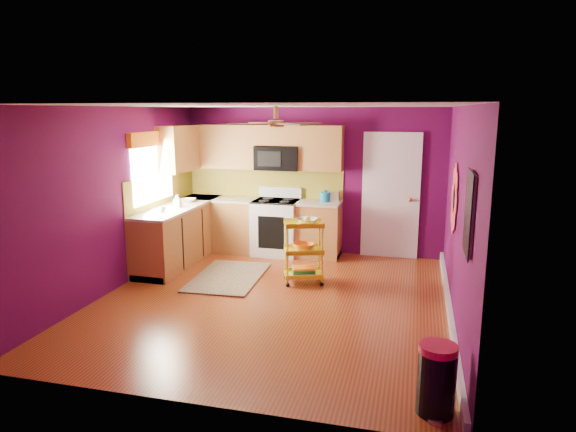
# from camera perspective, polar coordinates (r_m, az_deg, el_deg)

# --- Properties ---
(ground) EXTENTS (5.00, 5.00, 0.00)m
(ground) POSITION_cam_1_polar(r_m,az_deg,el_deg) (6.83, -1.70, -9.33)
(ground) COLOR maroon
(ground) RESTS_ON ground
(room_envelope) EXTENTS (4.54, 5.04, 2.52)m
(room_envelope) POSITION_cam_1_polar(r_m,az_deg,el_deg) (6.42, -1.56, 4.38)
(room_envelope) COLOR #500942
(room_envelope) RESTS_ON ground
(lower_cabinets) EXTENTS (2.81, 2.31, 0.94)m
(lower_cabinets) POSITION_cam_1_polar(r_m,az_deg,el_deg) (8.76, -6.96, -1.69)
(lower_cabinets) COLOR brown
(lower_cabinets) RESTS_ON ground
(electric_range) EXTENTS (0.76, 0.66, 1.13)m
(electric_range) POSITION_cam_1_polar(r_m,az_deg,el_deg) (8.84, -1.31, -1.17)
(electric_range) COLOR white
(electric_range) RESTS_ON ground
(upper_cabinetry) EXTENTS (2.80, 2.30, 1.26)m
(upper_cabinetry) POSITION_cam_1_polar(r_m,az_deg,el_deg) (8.85, -5.71, 7.42)
(upper_cabinetry) COLOR brown
(upper_cabinetry) RESTS_ON ground
(left_window) EXTENTS (0.08, 1.35, 1.08)m
(left_window) POSITION_cam_1_polar(r_m,az_deg,el_deg) (8.23, -14.82, 6.34)
(left_window) COLOR white
(left_window) RESTS_ON ground
(panel_door) EXTENTS (0.95, 0.11, 2.15)m
(panel_door) POSITION_cam_1_polar(r_m,az_deg,el_deg) (8.72, 11.34, 2.06)
(panel_door) COLOR white
(panel_door) RESTS_ON ground
(right_wall_art) EXTENTS (0.04, 2.74, 1.04)m
(right_wall_art) POSITION_cam_1_polar(r_m,az_deg,el_deg) (5.89, 18.57, 1.27)
(right_wall_art) COLOR black
(right_wall_art) RESTS_ON ground
(ceiling_fan) EXTENTS (1.01, 1.01, 0.26)m
(ceiling_fan) POSITION_cam_1_polar(r_m,az_deg,el_deg) (6.57, -1.34, 10.31)
(ceiling_fan) COLOR #BF8C3F
(ceiling_fan) RESTS_ON ground
(shag_rug) EXTENTS (1.02, 1.59, 0.02)m
(shag_rug) POSITION_cam_1_polar(r_m,az_deg,el_deg) (7.75, -6.64, -6.73)
(shag_rug) COLOR black
(shag_rug) RESTS_ON ground
(rolling_cart) EXTENTS (0.64, 0.55, 0.98)m
(rolling_cart) POSITION_cam_1_polar(r_m,az_deg,el_deg) (7.34, 1.82, -3.66)
(rolling_cart) COLOR yellow
(rolling_cart) RESTS_ON ground
(trash_can) EXTENTS (0.36, 0.37, 0.60)m
(trash_can) POSITION_cam_1_polar(r_m,az_deg,el_deg) (4.54, 16.18, -17.04)
(trash_can) COLOR black
(trash_can) RESTS_ON ground
(teal_kettle) EXTENTS (0.18, 0.18, 0.21)m
(teal_kettle) POSITION_cam_1_polar(r_m,az_deg,el_deg) (8.63, 4.15, 2.15)
(teal_kettle) COLOR #15739F
(teal_kettle) RESTS_ON lower_cabinets
(toaster) EXTENTS (0.22, 0.15, 0.18)m
(toaster) POSITION_cam_1_polar(r_m,az_deg,el_deg) (8.66, 4.99, 2.22)
(toaster) COLOR beige
(toaster) RESTS_ON lower_cabinets
(soap_bottle_a) EXTENTS (0.09, 0.09, 0.20)m
(soap_bottle_a) POSITION_cam_1_polar(r_m,az_deg,el_deg) (8.28, -12.13, 1.63)
(soap_bottle_a) COLOR #EA3F72
(soap_bottle_a) RESTS_ON lower_cabinets
(soap_bottle_b) EXTENTS (0.13, 0.13, 0.16)m
(soap_bottle_b) POSITION_cam_1_polar(r_m,az_deg,el_deg) (8.49, -12.26, 1.74)
(soap_bottle_b) COLOR white
(soap_bottle_b) RESTS_ON lower_cabinets
(counter_dish) EXTENTS (0.24, 0.24, 0.06)m
(counter_dish) POSITION_cam_1_polar(r_m,az_deg,el_deg) (8.75, -11.02, 1.74)
(counter_dish) COLOR white
(counter_dish) RESTS_ON lower_cabinets
(counter_cup) EXTENTS (0.11, 0.11, 0.09)m
(counter_cup) POSITION_cam_1_polar(r_m,az_deg,el_deg) (7.96, -13.84, 0.74)
(counter_cup) COLOR white
(counter_cup) RESTS_ON lower_cabinets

